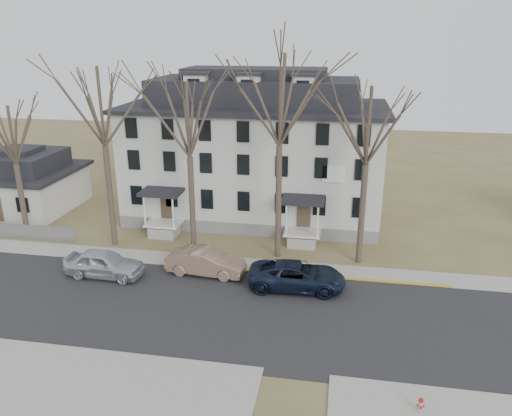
% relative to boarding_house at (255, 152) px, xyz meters
% --- Properties ---
extents(ground, '(120.00, 120.00, 0.00)m').
position_rel_boarding_house_xyz_m(ground, '(2.00, -17.95, -5.38)').
color(ground, olive).
rests_on(ground, ground).
extents(main_road, '(120.00, 10.00, 0.04)m').
position_rel_boarding_house_xyz_m(main_road, '(2.00, -15.95, -5.38)').
color(main_road, '#27272A').
rests_on(main_road, ground).
extents(far_sidewalk, '(120.00, 2.00, 0.08)m').
position_rel_boarding_house_xyz_m(far_sidewalk, '(2.00, -9.95, -5.38)').
color(far_sidewalk, '#A09F97').
rests_on(far_sidewalk, ground).
extents(near_sidewalk_left, '(20.00, 5.00, 0.08)m').
position_rel_boarding_house_xyz_m(near_sidewalk_left, '(-6.00, -22.95, -5.38)').
color(near_sidewalk_left, '#A09F97').
rests_on(near_sidewalk_left, ground).
extents(yellow_curb, '(14.00, 0.25, 0.06)m').
position_rel_boarding_house_xyz_m(yellow_curb, '(7.00, -10.85, -5.38)').
color(yellow_curb, gold).
rests_on(yellow_curb, ground).
extents(boarding_house, '(20.80, 12.36, 12.05)m').
position_rel_boarding_house_xyz_m(boarding_house, '(0.00, 0.00, 0.00)').
color(boarding_house, slate).
rests_on(boarding_house, ground).
extents(small_house, '(8.70, 8.70, 5.00)m').
position_rel_boarding_house_xyz_m(small_house, '(-20.00, -1.96, -3.13)').
color(small_house, beige).
rests_on(small_house, ground).
extents(tree_far_left, '(8.40, 8.40, 13.72)m').
position_rel_boarding_house_xyz_m(tree_far_left, '(-9.00, -8.15, 4.96)').
color(tree_far_left, '#473B31').
rests_on(tree_far_left, ground).
extents(tree_mid_left, '(7.80, 7.80, 12.74)m').
position_rel_boarding_house_xyz_m(tree_mid_left, '(-3.00, -8.15, 4.22)').
color(tree_mid_left, '#473B31').
rests_on(tree_mid_left, ground).
extents(tree_center, '(9.00, 9.00, 14.70)m').
position_rel_boarding_house_xyz_m(tree_center, '(3.00, -8.15, 5.71)').
color(tree_center, '#473B31').
rests_on(tree_center, ground).
extents(tree_mid_right, '(7.80, 7.80, 12.74)m').
position_rel_boarding_house_xyz_m(tree_mid_right, '(8.50, -8.15, 4.22)').
color(tree_mid_right, '#473B31').
rests_on(tree_mid_right, ground).
extents(tree_bungalow, '(6.60, 6.60, 10.78)m').
position_rel_boarding_house_xyz_m(tree_bungalow, '(-16.00, -8.15, 2.74)').
color(tree_bungalow, '#473B31').
rests_on(tree_bungalow, ground).
extents(car_silver, '(5.08, 2.17, 1.71)m').
position_rel_boarding_house_xyz_m(car_silver, '(-7.40, -13.03, -4.52)').
color(car_silver, silver).
rests_on(car_silver, ground).
extents(car_tan, '(5.12, 2.12, 1.65)m').
position_rel_boarding_house_xyz_m(car_tan, '(-1.15, -11.64, -4.56)').
color(car_tan, '#8C6D5A').
rests_on(car_tan, ground).
extents(car_navy, '(5.89, 2.89, 1.61)m').
position_rel_boarding_house_xyz_m(car_navy, '(4.74, -12.52, -4.57)').
color(car_navy, black).
rests_on(car_navy, ground).
extents(bicycle_left, '(1.76, 1.09, 0.87)m').
position_rel_boarding_house_xyz_m(bicycle_left, '(-7.25, -5.27, -4.94)').
color(bicycle_left, black).
rests_on(bicycle_left, ground).
extents(fire_hydrant, '(0.30, 0.28, 0.72)m').
position_rel_boarding_house_xyz_m(fire_hydrant, '(10.70, -22.13, -5.01)').
color(fire_hydrant, '#B7B7BA').
rests_on(fire_hydrant, ground).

